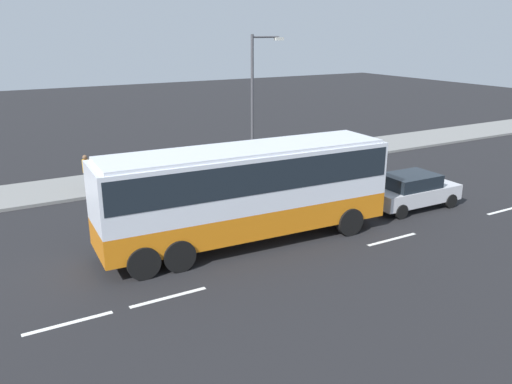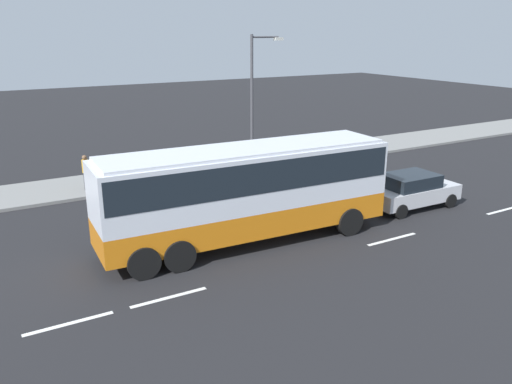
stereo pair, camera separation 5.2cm
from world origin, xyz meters
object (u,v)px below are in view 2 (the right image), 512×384
(car_silver_hatch, at_px, (411,190))
(street_lamp, at_px, (255,94))
(coach_bus, at_px, (247,185))
(pedestrian_near_curb, at_px, (86,170))

(car_silver_hatch, distance_m, street_lamp, 9.90)
(coach_bus, relative_size, street_lamp, 1.51)
(car_silver_hatch, xyz_separation_m, pedestrian_near_curb, (-12.10, 9.64, 0.32))
(coach_bus, height_order, pedestrian_near_curb, coach_bus)
(pedestrian_near_curb, bearing_deg, coach_bus, 172.86)
(coach_bus, relative_size, pedestrian_near_curb, 6.41)
(car_silver_hatch, height_order, street_lamp, street_lamp)
(coach_bus, xyz_separation_m, pedestrian_near_curb, (-3.76, 9.46, -1.11))
(coach_bus, distance_m, street_lamp, 10.26)
(coach_bus, bearing_deg, pedestrian_near_curb, 114.33)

